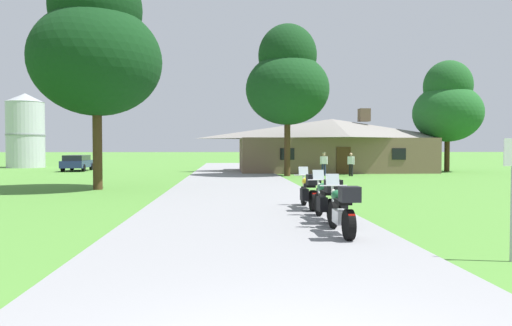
{
  "coord_description": "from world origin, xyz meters",
  "views": [
    {
      "loc": [
        -0.52,
        -3.41,
        1.96
      ],
      "look_at": [
        1.16,
        22.82,
        1.14
      ],
      "focal_mm": 32.13,
      "sensor_mm": 36.0,
      "label": 1
    }
  ],
  "objects_px": {
    "motorcycle_green_nearest_to_camera": "(342,210)",
    "motorcycle_yellow_farthest_in_row": "(310,192)",
    "bystander_white_shirt_near_lodge": "(324,163)",
    "parked_navy_suv_far_left": "(77,162)",
    "tree_by_lodge_front": "(287,79)",
    "metal_silo_distant": "(25,130)",
    "bystander_white_shirt_beside_signpost": "(351,163)",
    "tree_left_near": "(96,45)",
    "motorcycle_green_second_in_row": "(328,200)",
    "tree_right_of_lodge": "(448,105)"
  },
  "relations": [
    {
      "from": "bystander_white_shirt_near_lodge",
      "to": "metal_silo_distant",
      "type": "bearing_deg",
      "value": -23.35
    },
    {
      "from": "tree_by_lodge_front",
      "to": "tree_right_of_lodge",
      "type": "bearing_deg",
      "value": 21.54
    },
    {
      "from": "motorcycle_green_second_in_row",
      "to": "tree_left_near",
      "type": "distance_m",
      "value": 15.07
    },
    {
      "from": "bystander_white_shirt_beside_signpost",
      "to": "motorcycle_green_second_in_row",
      "type": "bearing_deg",
      "value": 116.13
    },
    {
      "from": "metal_silo_distant",
      "to": "parked_navy_suv_far_left",
      "type": "bearing_deg",
      "value": -45.27
    },
    {
      "from": "motorcycle_green_second_in_row",
      "to": "tree_left_near",
      "type": "xyz_separation_m",
      "value": [
        -8.83,
        10.48,
        6.27
      ]
    },
    {
      "from": "motorcycle_yellow_farthest_in_row",
      "to": "metal_silo_distant",
      "type": "bearing_deg",
      "value": 122.24
    },
    {
      "from": "tree_left_near",
      "to": "tree_by_lodge_front",
      "type": "relative_size",
      "value": 1.01
    },
    {
      "from": "motorcycle_green_nearest_to_camera",
      "to": "motorcycle_yellow_farthest_in_row",
      "type": "bearing_deg",
      "value": 89.08
    },
    {
      "from": "motorcycle_green_second_in_row",
      "to": "bystander_white_shirt_beside_signpost",
      "type": "height_order",
      "value": "bystander_white_shirt_beside_signpost"
    },
    {
      "from": "tree_by_lodge_front",
      "to": "tree_right_of_lodge",
      "type": "height_order",
      "value": "tree_by_lodge_front"
    },
    {
      "from": "motorcycle_green_nearest_to_camera",
      "to": "tree_right_of_lodge",
      "type": "distance_m",
      "value": 33.3
    },
    {
      "from": "tree_left_near",
      "to": "metal_silo_distant",
      "type": "relative_size",
      "value": 1.42
    },
    {
      "from": "motorcycle_yellow_farthest_in_row",
      "to": "tree_by_lodge_front",
      "type": "relative_size",
      "value": 0.19
    },
    {
      "from": "bystander_white_shirt_near_lodge",
      "to": "parked_navy_suv_far_left",
      "type": "relative_size",
      "value": 0.36
    },
    {
      "from": "motorcycle_green_second_in_row",
      "to": "parked_navy_suv_far_left",
      "type": "bearing_deg",
      "value": 115.72
    },
    {
      "from": "bystander_white_shirt_beside_signpost",
      "to": "tree_by_lodge_front",
      "type": "height_order",
      "value": "tree_by_lodge_front"
    },
    {
      "from": "tree_by_lodge_front",
      "to": "parked_navy_suv_far_left",
      "type": "bearing_deg",
      "value": 153.67
    },
    {
      "from": "metal_silo_distant",
      "to": "parked_navy_suv_far_left",
      "type": "distance_m",
      "value": 11.38
    },
    {
      "from": "motorcycle_green_nearest_to_camera",
      "to": "motorcycle_yellow_farthest_in_row",
      "type": "relative_size",
      "value": 1.0
    },
    {
      "from": "bystander_white_shirt_near_lodge",
      "to": "bystander_white_shirt_beside_signpost",
      "type": "xyz_separation_m",
      "value": [
        1.83,
        -0.61,
        -0.02
      ]
    },
    {
      "from": "motorcycle_yellow_farthest_in_row",
      "to": "metal_silo_distant",
      "type": "relative_size",
      "value": 0.27
    },
    {
      "from": "parked_navy_suv_far_left",
      "to": "metal_silo_distant",
      "type": "bearing_deg",
      "value": 131.12
    },
    {
      "from": "motorcycle_yellow_farthest_in_row",
      "to": "parked_navy_suv_far_left",
      "type": "distance_m",
      "value": 31.29
    },
    {
      "from": "motorcycle_green_nearest_to_camera",
      "to": "bystander_white_shirt_beside_signpost",
      "type": "distance_m",
      "value": 23.2
    },
    {
      "from": "motorcycle_green_nearest_to_camera",
      "to": "motorcycle_green_second_in_row",
      "type": "xyz_separation_m",
      "value": [
        0.12,
        1.96,
        -0.01
      ]
    },
    {
      "from": "motorcycle_green_nearest_to_camera",
      "to": "tree_left_near",
      "type": "height_order",
      "value": "tree_left_near"
    },
    {
      "from": "motorcycle_yellow_farthest_in_row",
      "to": "tree_by_lodge_front",
      "type": "height_order",
      "value": "tree_by_lodge_front"
    },
    {
      "from": "tree_by_lodge_front",
      "to": "parked_navy_suv_far_left",
      "type": "height_order",
      "value": "tree_by_lodge_front"
    },
    {
      "from": "motorcycle_green_nearest_to_camera",
      "to": "tree_left_near",
      "type": "relative_size",
      "value": 0.19
    },
    {
      "from": "tree_by_lodge_front",
      "to": "metal_silo_distant",
      "type": "distance_m",
      "value": 30.26
    },
    {
      "from": "motorcycle_green_nearest_to_camera",
      "to": "bystander_white_shirt_near_lodge",
      "type": "xyz_separation_m",
      "value": [
        4.5,
        22.92,
        0.33
      ]
    },
    {
      "from": "motorcycle_green_second_in_row",
      "to": "tree_right_of_lodge",
      "type": "height_order",
      "value": "tree_right_of_lodge"
    },
    {
      "from": "parked_navy_suv_far_left",
      "to": "tree_left_near",
      "type": "bearing_deg",
      "value": -73.32
    },
    {
      "from": "tree_right_of_lodge",
      "to": "parked_navy_suv_far_left",
      "type": "height_order",
      "value": "tree_right_of_lodge"
    },
    {
      "from": "tree_right_of_lodge",
      "to": "metal_silo_distant",
      "type": "distance_m",
      "value": 41.33
    },
    {
      "from": "tree_left_near",
      "to": "tree_right_of_lodge",
      "type": "height_order",
      "value": "tree_left_near"
    },
    {
      "from": "bystander_white_shirt_near_lodge",
      "to": "tree_left_near",
      "type": "bearing_deg",
      "value": 45.2
    },
    {
      "from": "bystander_white_shirt_near_lodge",
      "to": "motorcycle_green_nearest_to_camera",
      "type": "bearing_deg",
      "value": 85.68
    },
    {
      "from": "motorcycle_green_nearest_to_camera",
      "to": "tree_by_lodge_front",
      "type": "bearing_deg",
      "value": 85.54
    },
    {
      "from": "bystander_white_shirt_near_lodge",
      "to": "tree_by_lodge_front",
      "type": "bearing_deg",
      "value": 11.69
    },
    {
      "from": "motorcycle_yellow_farthest_in_row",
      "to": "tree_left_near",
      "type": "xyz_separation_m",
      "value": [
        -8.79,
        8.1,
        6.27
      ]
    },
    {
      "from": "parked_navy_suv_far_left",
      "to": "bystander_white_shirt_beside_signpost",
      "type": "bearing_deg",
      "value": -25.92
    },
    {
      "from": "tree_right_of_lodge",
      "to": "bystander_white_shirt_beside_signpost",
      "type": "bearing_deg",
      "value": -148.65
    },
    {
      "from": "motorcycle_green_second_in_row",
      "to": "tree_left_near",
      "type": "bearing_deg",
      "value": 127.55
    },
    {
      "from": "metal_silo_distant",
      "to": "motorcycle_yellow_farthest_in_row",
      "type": "bearing_deg",
      "value": -55.98
    },
    {
      "from": "tree_right_of_lodge",
      "to": "metal_silo_distant",
      "type": "height_order",
      "value": "tree_right_of_lodge"
    },
    {
      "from": "metal_silo_distant",
      "to": "motorcycle_green_second_in_row",
      "type": "bearing_deg",
      "value": -57.66
    },
    {
      "from": "motorcycle_green_second_in_row",
      "to": "motorcycle_yellow_farthest_in_row",
      "type": "distance_m",
      "value": 2.38
    },
    {
      "from": "motorcycle_yellow_farthest_in_row",
      "to": "tree_left_near",
      "type": "relative_size",
      "value": 0.19
    }
  ]
}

